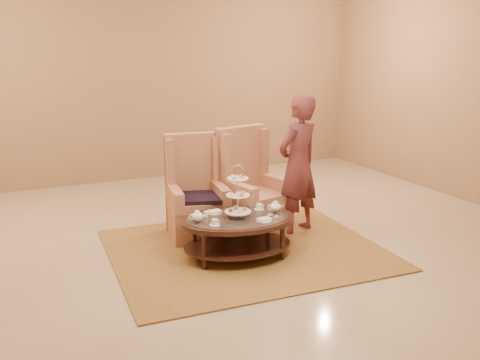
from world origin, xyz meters
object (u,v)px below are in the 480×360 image
tea_table (238,225)px  armchair_right (250,196)px  person (298,165)px  armchair_left (196,202)px

tea_table → armchair_right: 0.95m
armchair_right → person: bearing=-45.7°
tea_table → armchair_right: armchair_right is taller
tea_table → armchair_left: (-0.16, 0.89, 0.04)m
tea_table → person: (1.03, 0.46, 0.48)m
armchair_left → armchair_right: (0.69, -0.10, 0.02)m
armchair_left → tea_table: bearing=-71.8°
tea_table → armchair_left: bearing=107.8°
armchair_left → person: size_ratio=0.72×
armchair_right → person: size_ratio=0.75×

